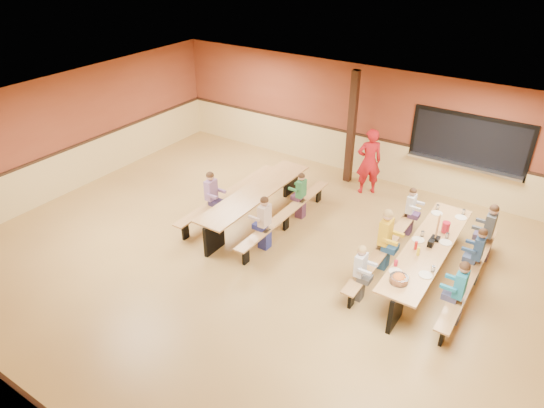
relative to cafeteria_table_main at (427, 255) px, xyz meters
The scene contains 23 objects.
ground 3.25m from the cafeteria_table_main, 154.58° to the right, with size 12.00×12.00×0.00m, color olive.
room_envelope 3.22m from the cafeteria_table_main, 154.58° to the right, with size 12.04×10.04×3.02m.
kitchen_pass_through 3.72m from the cafeteria_table_main, 94.80° to the left, with size 2.78×0.28×1.38m.
structural_post 4.44m from the cafeteria_table_main, 135.75° to the left, with size 0.18×0.18×3.00m, color black.
cafeteria_table_main is the anchor object (origin of this frame).
cafeteria_table_second 4.02m from the cafeteria_table_main, behind, with size 1.91×3.70×0.74m.
seated_child_white_left 1.52m from the cafeteria_table_main, 122.83° to the right, with size 0.34×0.28×1.15m, color silver, non-canonical shape.
seated_adult_yellow 0.84m from the cafeteria_table_main, behind, with size 0.42×0.34×1.31m, color gold, non-canonical shape.
seated_child_grey_left 1.60m from the cafeteria_table_main, 121.09° to the left, with size 0.33×0.27×1.13m, color silver, non-canonical shape.
seated_child_teal_right 1.22m from the cafeteria_table_main, 47.27° to the right, with size 0.38×0.31×1.23m, color teal, non-canonical shape.
seated_child_navy_right 0.92m from the cafeteria_table_main, 26.43° to the left, with size 0.36×0.29×1.19m, color navy, non-canonical shape.
seated_child_char_right 1.55m from the cafeteria_table_main, 57.76° to the left, with size 0.39×0.32×1.26m, color #41474B, non-canonical shape.
seated_child_purple_sec 4.88m from the cafeteria_table_main, behind, with size 0.38×0.31×1.23m, color #8F669B, non-canonical shape.
seated_child_green_sec 3.26m from the cafeteria_table_main, 168.50° to the left, with size 0.33×0.27×1.14m, color #2E733E, non-canonical shape.
seated_child_tan_sec 3.31m from the cafeteria_table_main, 164.84° to the right, with size 0.38×0.31×1.22m, color beige, non-canonical shape.
standing_woman 3.60m from the cafeteria_table_main, 131.88° to the left, with size 0.64×0.42×1.75m, color #AD1319.
punch_pitcher 0.76m from the cafeteria_table_main, 80.73° to the left, with size 0.16×0.16×0.22m, color #B21729.
chip_bowl 1.38m from the cafeteria_table_main, 93.84° to the right, with size 0.32×0.32×0.15m, color orange, non-canonical shape.
napkin_dispenser 0.28m from the cafeteria_table_main, 46.32° to the left, with size 0.10×0.14×0.13m, color black.
condiment_mustard 0.50m from the cafeteria_table_main, 101.45° to the right, with size 0.06×0.06×0.17m, color yellow.
condiment_ketchup 0.42m from the cafeteria_table_main, 128.42° to the right, with size 0.06×0.06×0.17m, color #B2140F.
table_paddle 0.46m from the cafeteria_table_main, 83.24° to the left, with size 0.16×0.16×0.56m.
place_settings 0.27m from the cafeteria_table_main, ahead, with size 0.65×3.30×0.11m, color beige, non-canonical shape.
Camera 1 is at (4.59, -6.60, 6.03)m, focal length 32.00 mm.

